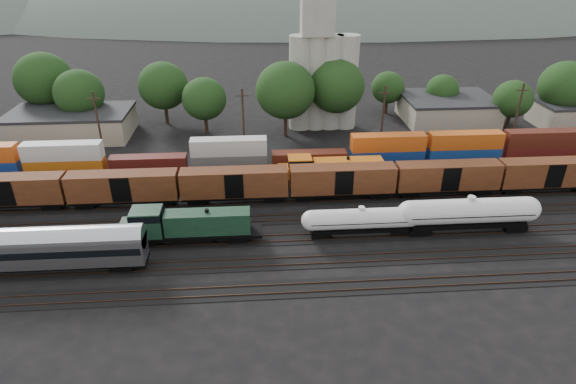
{
  "coord_description": "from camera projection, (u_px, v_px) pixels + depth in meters",
  "views": [
    {
      "loc": [
        -9.99,
        -56.1,
        33.25
      ],
      "look_at": [
        -5.83,
        2.0,
        3.0
      ],
      "focal_mm": 30.0,
      "sensor_mm": 36.0,
      "label": 1
    }
  ],
  "objects": [
    {
      "name": "boxcar_string",
      "position": [
        447.0,
        176.0,
        69.72
      ],
      "size": [
        169.0,
        2.9,
        4.2
      ],
      "color": "black",
      "rests_on": "ground"
    },
    {
      "name": "industrial_sheds",
      "position": [
        338.0,
        116.0,
        96.07
      ],
      "size": [
        119.38,
        17.26,
        5.1
      ],
      "color": "#9E937F",
      "rests_on": "ground"
    },
    {
      "name": "tree_band",
      "position": [
        235.0,
        90.0,
        92.81
      ],
      "size": [
        166.06,
        22.12,
        14.34
      ],
      "color": "black",
      "rests_on": "ground"
    },
    {
      "name": "green_locomotive",
      "position": [
        183.0,
        225.0,
        58.78
      ],
      "size": [
        17.28,
        3.05,
        4.57
      ],
      "color": "black",
      "rests_on": "ground"
    },
    {
      "name": "orange_locomotive",
      "position": [
        328.0,
        169.0,
        73.37
      ],
      "size": [
        17.59,
        2.93,
        4.4
      ],
      "color": "black",
      "rests_on": "ground"
    },
    {
      "name": "ground",
      "position": [
        332.0,
        217.0,
        65.62
      ],
      "size": [
        600.0,
        600.0,
        0.0
      ],
      "primitive_type": "plane",
      "color": "black"
    },
    {
      "name": "passenger_coach",
      "position": [
        33.0,
        248.0,
        53.0
      ],
      "size": [
        24.36,
        3.0,
        5.53
      ],
      "color": "silver",
      "rests_on": "ground"
    },
    {
      "name": "utility_poles",
      "position": [
        314.0,
        121.0,
        82.23
      ],
      "size": [
        122.2,
        0.36,
        12.0
      ],
      "color": "black",
      "rests_on": "ground"
    },
    {
      "name": "tank_car_a",
      "position": [
        361.0,
        220.0,
        60.28
      ],
      "size": [
        15.04,
        2.69,
        3.94
      ],
      "color": "white",
      "rests_on": "ground"
    },
    {
      "name": "tank_car_b",
      "position": [
        469.0,
        212.0,
        60.93
      ],
      "size": [
        18.53,
        3.32,
        4.86
      ],
      "color": "white",
      "rests_on": "ground"
    },
    {
      "name": "distant_hills",
      "position": [
        306.0,
        38.0,
        306.76
      ],
      "size": [
        860.0,
        286.0,
        130.0
      ],
      "color": "#59665B",
      "rests_on": "ground"
    },
    {
      "name": "container_wall",
      "position": [
        354.0,
        153.0,
        77.92
      ],
      "size": [
        161.31,
        2.6,
        5.8
      ],
      "color": "black",
      "rests_on": "ground"
    },
    {
      "name": "tracks",
      "position": [
        332.0,
        216.0,
        65.6
      ],
      "size": [
        180.0,
        33.2,
        0.2
      ],
      "color": "black",
      "rests_on": "ground"
    },
    {
      "name": "grain_silo",
      "position": [
        323.0,
        71.0,
        92.51
      ],
      "size": [
        13.4,
        5.0,
        29.0
      ],
      "color": "#A6A398",
      "rests_on": "ground"
    }
  ]
}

